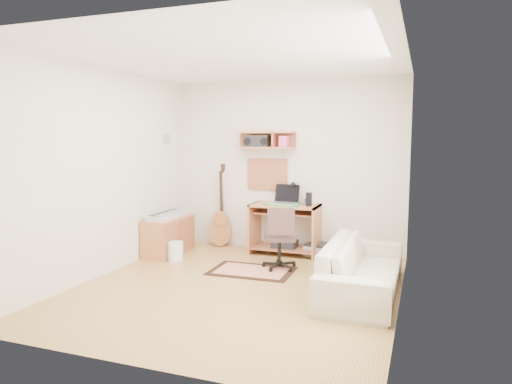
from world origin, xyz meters
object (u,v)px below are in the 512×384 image
(task_chair, at_px, (279,237))
(cabinet, at_px, (168,236))
(sofa, at_px, (363,259))
(desk, at_px, (285,229))
(printer, at_px, (322,250))

(task_chair, distance_m, cabinet, 1.83)
(sofa, bearing_deg, cabinet, 74.96)
(task_chair, xyz_separation_m, cabinet, (-1.81, 0.21, -0.15))
(cabinet, bearing_deg, sofa, -15.04)
(desk, relative_size, printer, 2.22)
(cabinet, xyz_separation_m, sofa, (2.96, -0.80, 0.11))
(task_chair, bearing_deg, sofa, -49.82)
(printer, bearing_deg, sofa, -48.01)
(task_chair, bearing_deg, printer, 42.99)
(desk, bearing_deg, printer, 7.52)
(task_chair, distance_m, printer, 1.02)
(printer, distance_m, sofa, 1.67)
(desk, xyz_separation_m, cabinet, (-1.65, -0.59, -0.10))
(sofa, bearing_deg, task_chair, 63.12)
(desk, distance_m, task_chair, 0.82)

